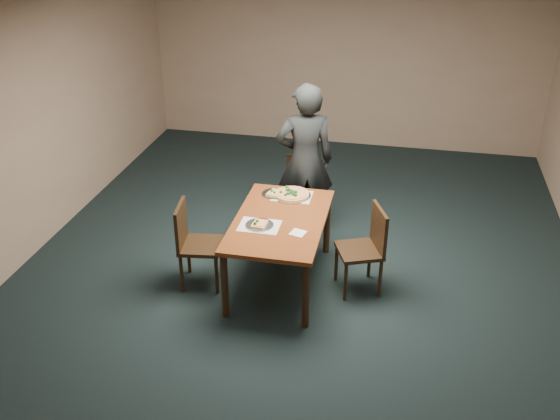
% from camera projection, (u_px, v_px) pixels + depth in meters
% --- Properties ---
extents(ground, '(8.00, 8.00, 0.00)m').
position_uv_depth(ground, '(296.00, 278.00, 6.65)').
color(ground, black).
rests_on(ground, ground).
extents(room_shell, '(8.00, 8.00, 8.00)m').
position_uv_depth(room_shell, '(298.00, 123.00, 5.83)').
color(room_shell, tan).
rests_on(room_shell, ground).
extents(dining_table, '(0.90, 1.50, 0.75)m').
position_uv_depth(dining_table, '(280.00, 227.00, 6.29)').
color(dining_table, '#602C13').
rests_on(dining_table, ground).
extents(chair_far, '(0.46, 0.46, 0.91)m').
position_uv_depth(chair_far, '(301.00, 191.00, 7.35)').
color(chair_far, black).
rests_on(chair_far, ground).
extents(chair_left, '(0.47, 0.47, 0.91)m').
position_uv_depth(chair_left, '(193.00, 240.00, 6.34)').
color(chair_left, black).
rests_on(chair_left, ground).
extents(chair_right, '(0.55, 0.55, 0.91)m').
position_uv_depth(chair_right, '(367.00, 245.00, 6.26)').
color(chair_right, black).
rests_on(chair_right, ground).
extents(diner, '(0.77, 0.62, 1.83)m').
position_uv_depth(diner, '(305.00, 161.00, 7.14)').
color(diner, black).
rests_on(diner, ground).
extents(placemat_main, '(0.42, 0.32, 0.00)m').
position_uv_depth(placemat_main, '(292.00, 196.00, 6.70)').
color(placemat_main, white).
rests_on(placemat_main, dining_table).
extents(placemat_near, '(0.40, 0.30, 0.00)m').
position_uv_depth(placemat_near, '(259.00, 226.00, 6.12)').
color(placemat_near, white).
rests_on(placemat_near, dining_table).
extents(pizza_pan, '(0.40, 0.40, 0.07)m').
position_uv_depth(pizza_pan, '(292.00, 194.00, 6.69)').
color(pizza_pan, silver).
rests_on(pizza_pan, dining_table).
extents(slice_plate_near, '(0.28, 0.28, 0.06)m').
position_uv_depth(slice_plate_near, '(259.00, 224.00, 6.12)').
color(slice_plate_near, silver).
rests_on(slice_plate_near, dining_table).
extents(slice_plate_far, '(0.28, 0.28, 0.06)m').
position_uv_depth(slice_plate_far, '(275.00, 193.00, 6.73)').
color(slice_plate_far, silver).
rests_on(slice_plate_far, dining_table).
extents(napkin, '(0.17, 0.17, 0.01)m').
position_uv_depth(napkin, '(298.00, 233.00, 5.99)').
color(napkin, white).
rests_on(napkin, dining_table).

